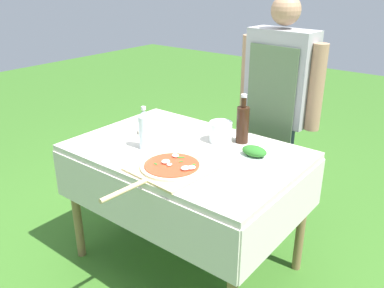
% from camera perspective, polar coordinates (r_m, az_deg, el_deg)
% --- Properties ---
extents(ground_plane, '(12.00, 12.00, 0.00)m').
position_cam_1_polar(ground_plane, '(2.67, -0.78, -16.06)').
color(ground_plane, '#386B23').
extents(prep_table, '(1.27, 0.87, 0.77)m').
position_cam_1_polar(prep_table, '(2.30, -0.86, -2.92)').
color(prep_table, beige).
rests_on(prep_table, ground).
extents(person_cook, '(0.58, 0.22, 1.56)m').
position_cam_1_polar(person_cook, '(2.68, 11.99, 6.04)').
color(person_cook, '#333D56').
rests_on(person_cook, ground).
extents(pizza_on_peel, '(0.38, 0.62, 0.05)m').
position_cam_1_polar(pizza_on_peel, '(2.01, -3.07, -3.39)').
color(pizza_on_peel, '#D1B27F').
rests_on(pizza_on_peel, prep_table).
extents(oil_bottle, '(0.07, 0.07, 0.29)m').
position_cam_1_polar(oil_bottle, '(2.32, 7.13, 2.84)').
color(oil_bottle, black).
rests_on(oil_bottle, prep_table).
extents(water_bottle, '(0.07, 0.07, 0.24)m').
position_cam_1_polar(water_bottle, '(2.24, -6.68, 2.10)').
color(water_bottle, silver).
rests_on(water_bottle, prep_table).
extents(herb_container, '(0.17, 0.12, 0.06)m').
position_cam_1_polar(herb_container, '(2.18, 8.74, -1.08)').
color(herb_container, silver).
rests_on(herb_container, prep_table).
extents(mixing_tub, '(0.13, 0.13, 0.12)m').
position_cam_1_polar(mixing_tub, '(2.34, 4.05, 1.70)').
color(mixing_tub, silver).
rests_on(mixing_tub, prep_table).
extents(plate_stack, '(0.22, 0.22, 0.03)m').
position_cam_1_polar(plate_stack, '(2.49, -5.03, 1.94)').
color(plate_stack, beige).
rests_on(plate_stack, prep_table).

